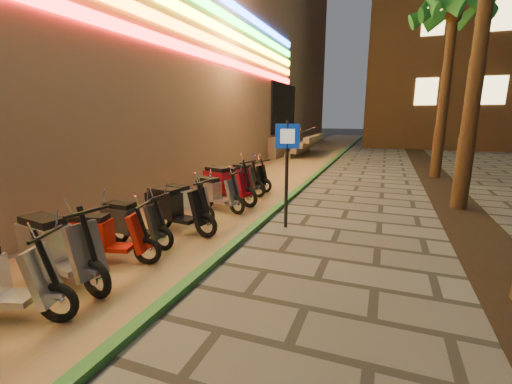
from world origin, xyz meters
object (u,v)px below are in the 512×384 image
at_px(scooter_12, 233,180).
at_px(scooter_11, 225,183).
at_px(scooter_7, 130,222).
at_px(scooter_9, 184,201).
at_px(scooter_13, 247,176).
at_px(scooter_5, 56,248).
at_px(scooter_8, 174,208).
at_px(pedestrian_sign, 287,160).
at_px(scooter_10, 215,192).
at_px(scooter_6, 105,236).

bearing_deg(scooter_12, scooter_11, -88.52).
height_order(scooter_7, scooter_9, scooter_7).
distance_m(scooter_7, scooter_13, 5.39).
xyz_separation_m(scooter_5, scooter_7, (-0.04, 1.61, -0.09)).
bearing_deg(scooter_11, scooter_7, -76.69).
xyz_separation_m(scooter_7, scooter_13, (0.22, 5.39, 0.00)).
height_order(scooter_8, scooter_9, scooter_8).
relative_size(scooter_5, scooter_13, 1.21).
distance_m(pedestrian_sign, scooter_12, 3.44).
xyz_separation_m(scooter_5, scooter_8, (0.29, 2.56, -0.03)).
bearing_deg(scooter_5, scooter_12, 98.10).
height_order(pedestrian_sign, scooter_10, pedestrian_sign).
bearing_deg(scooter_11, scooter_9, -79.10).
distance_m(scooter_9, scooter_10, 1.06).
height_order(scooter_10, scooter_11, scooter_11).
bearing_deg(scooter_10, scooter_12, 111.97).
height_order(scooter_7, scooter_8, scooter_8).
xyz_separation_m(scooter_6, scooter_12, (0.01, 5.20, 0.02)).
distance_m(scooter_9, scooter_11, 1.80).
bearing_deg(scooter_11, pedestrian_sign, -16.48).
bearing_deg(scooter_7, scooter_11, 86.93).
bearing_deg(scooter_11, scooter_12, 115.44).
xyz_separation_m(scooter_6, scooter_11, (0.12, 4.37, 0.09)).
height_order(scooter_5, scooter_9, scooter_5).
bearing_deg(scooter_9, scooter_10, 88.29).
relative_size(scooter_6, scooter_7, 1.01).
distance_m(scooter_6, scooter_12, 5.20).
bearing_deg(scooter_12, scooter_5, -97.46).
xyz_separation_m(scooter_10, scooter_11, (-0.08, 0.77, 0.09)).
height_order(scooter_9, scooter_11, scooter_11).
bearing_deg(scooter_13, scooter_8, -73.13).
xyz_separation_m(pedestrian_sign, scooter_11, (-2.21, 1.49, -0.95)).
distance_m(scooter_6, scooter_9, 2.58).
xyz_separation_m(scooter_5, scooter_13, (0.18, 7.00, -0.09)).
xyz_separation_m(pedestrian_sign, scooter_6, (-2.33, -2.88, -1.05)).
bearing_deg(scooter_10, scooter_9, -90.80).
bearing_deg(scooter_9, scooter_11, 97.48).
distance_m(pedestrian_sign, scooter_11, 2.83).
distance_m(scooter_8, scooter_9, 0.88).
xyz_separation_m(scooter_6, scooter_10, (0.20, 3.60, 0.00)).
bearing_deg(scooter_12, scooter_10, -89.49).
bearing_deg(scooter_6, scooter_11, 73.95).
relative_size(scooter_7, scooter_10, 0.98).
distance_m(pedestrian_sign, scooter_10, 2.48).
bearing_deg(scooter_7, scooter_8, 72.03).
relative_size(scooter_7, scooter_8, 0.88).
distance_m(scooter_8, scooter_12, 3.45).
xyz_separation_m(pedestrian_sign, scooter_7, (-2.47, -2.09, -1.05)).
bearing_deg(scooter_11, scooter_5, -74.94).
xyz_separation_m(scooter_11, scooter_12, (-0.11, 0.83, -0.07)).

